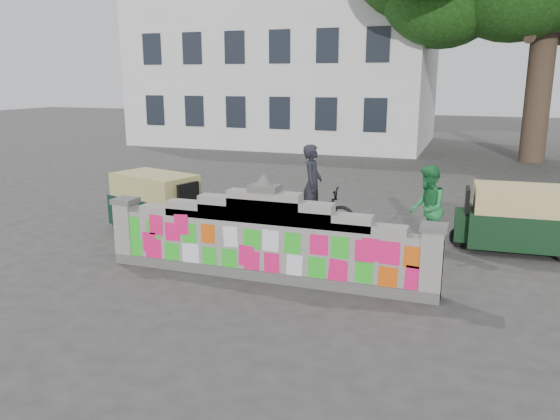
% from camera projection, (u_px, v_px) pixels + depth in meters
% --- Properties ---
extents(ground, '(100.00, 100.00, 0.00)m').
position_uv_depth(ground, '(265.00, 278.00, 10.32)').
color(ground, '#383533').
rests_on(ground, ground).
extents(parapet_wall, '(6.48, 0.44, 2.01)m').
position_uv_depth(parapet_wall, '(265.00, 240.00, 10.14)').
color(parapet_wall, '#4C4C49').
rests_on(parapet_wall, ground).
extents(building, '(16.00, 10.00, 8.90)m').
position_uv_depth(building, '(289.00, 73.00, 31.79)').
color(building, silver).
rests_on(building, ground).
extents(cyclist_bike, '(2.22, 0.95, 1.13)m').
position_uv_depth(cyclist_bike, '(312.00, 210.00, 13.23)').
color(cyclist_bike, black).
rests_on(cyclist_bike, ground).
extents(cyclist_rider, '(0.52, 0.74, 1.92)m').
position_uv_depth(cyclist_rider, '(312.00, 195.00, 13.14)').
color(cyclist_rider, black).
rests_on(cyclist_rider, ground).
extents(pedestrian, '(0.82, 1.00, 1.89)m').
position_uv_depth(pedestrian, '(427.00, 209.00, 11.79)').
color(pedestrian, '#248540').
rests_on(pedestrian, ground).
extents(rickshaw_left, '(2.66, 1.78, 1.43)m').
position_uv_depth(rickshaw_left, '(157.00, 202.00, 13.36)').
color(rickshaw_left, black).
rests_on(rickshaw_left, ground).
extents(rickshaw_right, '(2.64, 1.33, 1.44)m').
position_uv_depth(rickshaw_right, '(520.00, 218.00, 11.77)').
color(rickshaw_right, black).
rests_on(rickshaw_right, ground).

